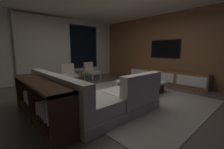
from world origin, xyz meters
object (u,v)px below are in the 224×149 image
object	(u,v)px
book_stack_on_coffee_table	(134,79)
console_table_behind_couch	(40,99)
coffee_table	(141,86)
media_console	(166,77)
sectional_couch	(87,96)
accent_chair_by_curtain	(69,73)
mounted_tv	(165,49)
accent_chair_near_window	(91,70)
side_stool	(79,73)

from	to	relation	value
book_stack_on_coffee_table	console_table_behind_couch	distance (m)	2.71
coffee_table	media_console	distance (m)	1.73
sectional_couch	accent_chair_by_curtain	size ratio (longest dim) A/B	3.21
book_stack_on_coffee_table	console_table_behind_couch	bearing A→B (deg)	-179.99
book_stack_on_coffee_table	mounted_tv	xyz separation A→B (m)	(2.07, 0.17, 0.93)
sectional_couch	accent_chair_by_curtain	xyz separation A→B (m)	(0.83, 2.53, 0.14)
mounted_tv	sectional_couch	bearing A→B (deg)	-175.59
console_table_behind_couch	sectional_couch	bearing A→B (deg)	-8.02
sectional_couch	accent_chair_near_window	size ratio (longest dim) A/B	3.21
coffee_table	side_stool	distance (m)	2.70
accent_chair_near_window	media_console	world-z (taller)	accent_chair_near_window
sectional_couch	side_stool	xyz separation A→B (m)	(1.31, 2.61, 0.08)
coffee_table	accent_chair_near_window	xyz separation A→B (m)	(-0.03, 2.64, 0.25)
side_stool	mounted_tv	bearing A→B (deg)	-42.17
sectional_couch	coffee_table	world-z (taller)	sectional_couch
sectional_couch	mounted_tv	world-z (taller)	mounted_tv
sectional_couch	console_table_behind_couch	bearing A→B (deg)	171.98
accent_chair_by_curtain	mounted_tv	bearing A→B (deg)	-36.34
sectional_couch	side_stool	world-z (taller)	sectional_couch
accent_chair_by_curtain	mounted_tv	size ratio (longest dim) A/B	0.65
sectional_couch	coffee_table	size ratio (longest dim) A/B	2.16
book_stack_on_coffee_table	media_console	world-z (taller)	media_console
media_console	mounted_tv	distance (m)	1.13
side_stool	media_console	world-z (taller)	media_console
coffee_table	accent_chair_by_curtain	size ratio (longest dim) A/B	1.49
mounted_tv	media_console	bearing A→B (deg)	-132.48
coffee_table	mounted_tv	distance (m)	2.25
book_stack_on_coffee_table	side_stool	size ratio (longest dim) A/B	0.62
accent_chair_by_curtain	console_table_behind_couch	xyz separation A→B (m)	(-1.74, -2.40, -0.03)
accent_chair_near_window	mounted_tv	world-z (taller)	mounted_tv
console_table_behind_couch	accent_chair_by_curtain	bearing A→B (deg)	54.06
accent_chair_by_curtain	console_table_behind_couch	world-z (taller)	accent_chair_by_curtain
mounted_tv	accent_chair_near_window	bearing A→B (deg)	129.58
media_console	console_table_behind_couch	size ratio (longest dim) A/B	1.48
side_stool	console_table_behind_couch	world-z (taller)	console_table_behind_couch
accent_chair_near_window	side_stool	distance (m)	0.62
book_stack_on_coffee_table	accent_chair_near_window	xyz separation A→B (m)	(0.13, 2.51, 0.02)
accent_chair_by_curtain	media_console	size ratio (longest dim) A/B	0.25
side_stool	accent_chair_by_curtain	bearing A→B (deg)	-170.72
sectional_couch	console_table_behind_couch	xyz separation A→B (m)	(-0.91, 0.13, 0.12)
coffee_table	side_stool	bearing A→B (deg)	103.95
accent_chair_near_window	media_console	size ratio (longest dim) A/B	0.25
mounted_tv	side_stool	bearing A→B (deg)	137.83
accent_chair_by_curtain	mounted_tv	xyz separation A→B (m)	(3.03, -2.23, 0.92)
media_console	side_stool	bearing A→B (deg)	133.38
book_stack_on_coffee_table	media_console	xyz separation A→B (m)	(1.89, -0.03, -0.17)
console_table_behind_couch	side_stool	bearing A→B (deg)	48.12
coffee_table	side_stool	size ratio (longest dim) A/B	2.52
sectional_couch	coffee_table	distance (m)	1.96
coffee_table	accent_chair_by_curtain	bearing A→B (deg)	114.08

